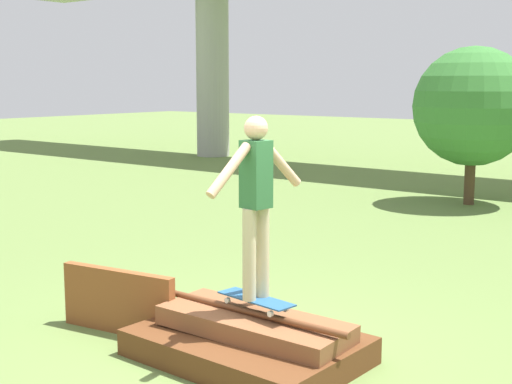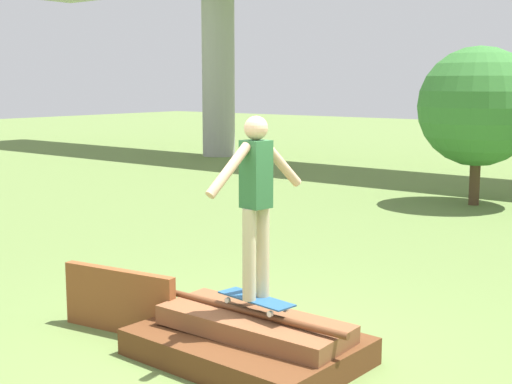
% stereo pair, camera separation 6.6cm
% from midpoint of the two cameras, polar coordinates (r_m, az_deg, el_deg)
% --- Properties ---
extents(ground_plane, '(80.00, 80.00, 0.00)m').
position_cam_midpoint_polar(ground_plane, '(6.65, -0.98, -13.21)').
color(ground_plane, olive).
extents(scrap_pile, '(2.10, 1.43, 0.48)m').
position_cam_midpoint_polar(scrap_pile, '(6.58, -0.85, -11.80)').
color(scrap_pile, '#5B3319').
rests_on(scrap_pile, ground_plane).
extents(scrap_plank_loose, '(1.33, 0.30, 0.65)m').
position_cam_midpoint_polar(scrap_plank_loose, '(7.34, -11.24, -8.57)').
color(scrap_plank_loose, brown).
rests_on(scrap_plank_loose, ground_plane).
extents(skateboard, '(0.81, 0.33, 0.09)m').
position_cam_midpoint_polar(skateboard, '(6.48, -0.30, -8.59)').
color(skateboard, '#23517F').
rests_on(skateboard, scrap_pile).
extents(skater, '(0.25, 1.13, 1.63)m').
position_cam_midpoint_polar(skater, '(6.26, -0.30, -0.20)').
color(skater, '#C6B78E').
rests_on(skater, skateboard).
extents(tree_behind_left, '(2.41, 2.41, 3.21)m').
position_cam_midpoint_polar(tree_behind_left, '(15.09, 16.85, 6.56)').
color(tree_behind_left, '#4C3823').
rests_on(tree_behind_left, ground_plane).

